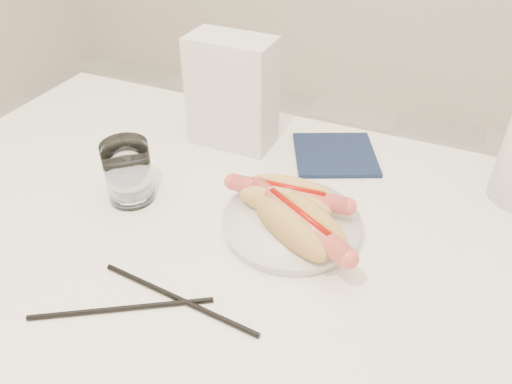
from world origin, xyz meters
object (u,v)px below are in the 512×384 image
at_px(water_glass, 128,172).
at_px(napkin_box, 232,92).
at_px(plate, 291,225).
at_px(table, 228,265).
at_px(hotdog_right, 298,223).
at_px(hotdog_left, 288,198).

distance_m(water_glass, napkin_box, 0.25).
height_order(plate, napkin_box, napkin_box).
height_order(table, hotdog_right, hotdog_right).
bearing_deg(napkin_box, plate, -44.98).
bearing_deg(table, water_glass, 172.73).
distance_m(plate, hotdog_right, 0.05).
relative_size(plate, hotdog_right, 1.09).
bearing_deg(plate, napkin_box, 134.01).
distance_m(plate, napkin_box, 0.30).
bearing_deg(plate, hotdog_left, 124.33).
bearing_deg(hotdog_left, plate, -59.28).
relative_size(plate, water_glass, 1.96).
bearing_deg(hotdog_right, water_glass, -149.58).
distance_m(plate, water_glass, 0.27).
distance_m(table, water_glass, 0.22).
distance_m(plate, hotdog_left, 0.04).
relative_size(plate, hotdog_left, 1.10).
distance_m(table, napkin_box, 0.32).
xyz_separation_m(plate, water_glass, (-0.27, -0.03, 0.04)).
relative_size(hotdog_right, water_glass, 1.80).
height_order(plate, hotdog_left, hotdog_left).
xyz_separation_m(plate, hotdog_right, (0.02, -0.03, 0.03)).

